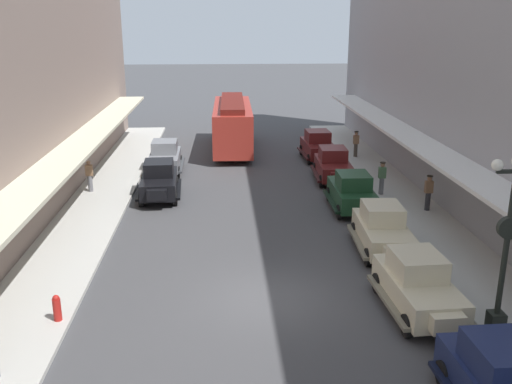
{
  "coord_description": "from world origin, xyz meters",
  "views": [
    {
      "loc": [
        -1.42,
        -16.5,
        8.72
      ],
      "look_at": [
        0.0,
        6.0,
        1.8
      ],
      "focal_mm": 39.67,
      "sensor_mm": 36.0,
      "label": 1
    }
  ],
  "objects_px": {
    "parked_car_7": "(165,156)",
    "lamp_post_with_clock": "(508,237)",
    "parked_car_6": "(352,191)",
    "pedestrian_1": "(90,176)",
    "parked_car_1": "(159,179)",
    "pedestrian_3": "(356,144)",
    "pedestrian_0": "(382,178)",
    "parked_car_4": "(383,228)",
    "parked_car_5": "(418,283)",
    "parked_car_3": "(318,145)",
    "parked_car_2": "(333,164)",
    "fire_hydrant": "(57,308)",
    "pedestrian_2": "(428,192)",
    "streetcar": "(233,123)"
  },
  "relations": [
    {
      "from": "parked_car_5",
      "to": "lamp_post_with_clock",
      "type": "height_order",
      "value": "lamp_post_with_clock"
    },
    {
      "from": "streetcar",
      "to": "pedestrian_0",
      "type": "xyz_separation_m",
      "value": [
        7.3,
        -11.25,
        -0.89
      ]
    },
    {
      "from": "parked_car_7",
      "to": "fire_hydrant",
      "type": "height_order",
      "value": "parked_car_7"
    },
    {
      "from": "parked_car_1",
      "to": "lamp_post_with_clock",
      "type": "bearing_deg",
      "value": -51.36
    },
    {
      "from": "lamp_post_with_clock",
      "to": "pedestrian_1",
      "type": "distance_m",
      "value": 20.7
    },
    {
      "from": "parked_car_4",
      "to": "lamp_post_with_clock",
      "type": "distance_m",
      "value": 6.69
    },
    {
      "from": "parked_car_1",
      "to": "pedestrian_3",
      "type": "distance_m",
      "value": 14.06
    },
    {
      "from": "parked_car_6",
      "to": "streetcar",
      "type": "xyz_separation_m",
      "value": [
        -5.33,
        13.15,
        0.96
      ]
    },
    {
      "from": "parked_car_1",
      "to": "streetcar",
      "type": "relative_size",
      "value": 0.45
    },
    {
      "from": "pedestrian_0",
      "to": "pedestrian_2",
      "type": "relative_size",
      "value": 1.0
    },
    {
      "from": "parked_car_5",
      "to": "parked_car_4",
      "type": "bearing_deg",
      "value": 87.13
    },
    {
      "from": "parked_car_1",
      "to": "pedestrian_2",
      "type": "bearing_deg",
      "value": -14.35
    },
    {
      "from": "parked_car_3",
      "to": "pedestrian_2",
      "type": "bearing_deg",
      "value": -72.94
    },
    {
      "from": "parked_car_1",
      "to": "pedestrian_3",
      "type": "xyz_separation_m",
      "value": [
        11.86,
        7.54,
        0.07
      ]
    },
    {
      "from": "parked_car_7",
      "to": "parked_car_4",
      "type": "bearing_deg",
      "value": -52.83
    },
    {
      "from": "parked_car_5",
      "to": "pedestrian_1",
      "type": "relative_size",
      "value": 2.63
    },
    {
      "from": "lamp_post_with_clock",
      "to": "pedestrian_3",
      "type": "distance_m",
      "value": 21.39
    },
    {
      "from": "parked_car_4",
      "to": "parked_car_6",
      "type": "relative_size",
      "value": 1.01
    },
    {
      "from": "pedestrian_3",
      "to": "pedestrian_1",
      "type": "bearing_deg",
      "value": -156.42
    },
    {
      "from": "parked_car_3",
      "to": "lamp_post_with_clock",
      "type": "distance_m",
      "value": 21.48
    },
    {
      "from": "parked_car_3",
      "to": "pedestrian_3",
      "type": "distance_m",
      "value": 2.46
    },
    {
      "from": "pedestrian_2",
      "to": "pedestrian_3",
      "type": "relative_size",
      "value": 1.0
    },
    {
      "from": "parked_car_1",
      "to": "parked_car_7",
      "type": "relative_size",
      "value": 1.01
    },
    {
      "from": "parked_car_4",
      "to": "pedestrian_2",
      "type": "xyz_separation_m",
      "value": [
        3.37,
        4.32,
        0.07
      ]
    },
    {
      "from": "pedestrian_0",
      "to": "streetcar",
      "type": "bearing_deg",
      "value": 122.99
    },
    {
      "from": "parked_car_5",
      "to": "parked_car_3",
      "type": "bearing_deg",
      "value": 89.2
    },
    {
      "from": "parked_car_3",
      "to": "pedestrian_3",
      "type": "height_order",
      "value": "parked_car_3"
    },
    {
      "from": "parked_car_2",
      "to": "fire_hydrant",
      "type": "bearing_deg",
      "value": -126.6
    },
    {
      "from": "parked_car_4",
      "to": "parked_car_5",
      "type": "height_order",
      "value": "same"
    },
    {
      "from": "parked_car_3",
      "to": "parked_car_7",
      "type": "xyz_separation_m",
      "value": [
        -9.57,
        -2.59,
        0.0
      ]
    },
    {
      "from": "pedestrian_1",
      "to": "parked_car_2",
      "type": "bearing_deg",
      "value": 7.79
    },
    {
      "from": "pedestrian_3",
      "to": "pedestrian_0",
      "type": "bearing_deg",
      "value": -94.08
    },
    {
      "from": "parked_car_1",
      "to": "parked_car_3",
      "type": "distance_m",
      "value": 12.09
    },
    {
      "from": "parked_car_4",
      "to": "parked_car_7",
      "type": "relative_size",
      "value": 1.01
    },
    {
      "from": "parked_car_6",
      "to": "pedestrian_3",
      "type": "height_order",
      "value": "parked_car_6"
    },
    {
      "from": "parked_car_6",
      "to": "pedestrian_1",
      "type": "distance_m",
      "value": 13.35
    },
    {
      "from": "streetcar",
      "to": "pedestrian_3",
      "type": "distance_m",
      "value": 8.51
    },
    {
      "from": "lamp_post_with_clock",
      "to": "fire_hydrant",
      "type": "xyz_separation_m",
      "value": [
        -12.75,
        1.26,
        -2.42
      ]
    },
    {
      "from": "parked_car_6",
      "to": "streetcar",
      "type": "bearing_deg",
      "value": 112.07
    },
    {
      "from": "parked_car_6",
      "to": "pedestrian_3",
      "type": "bearing_deg",
      "value": 75.76
    },
    {
      "from": "parked_car_1",
      "to": "pedestrian_3",
      "type": "height_order",
      "value": "parked_car_1"
    },
    {
      "from": "fire_hydrant",
      "to": "parked_car_7",
      "type": "bearing_deg",
      "value": 84.77
    },
    {
      "from": "streetcar",
      "to": "fire_hydrant",
      "type": "bearing_deg",
      "value": -103.96
    },
    {
      "from": "streetcar",
      "to": "fire_hydrant",
      "type": "height_order",
      "value": "streetcar"
    },
    {
      "from": "parked_car_7",
      "to": "lamp_post_with_clock",
      "type": "height_order",
      "value": "lamp_post_with_clock"
    },
    {
      "from": "parked_car_1",
      "to": "parked_car_2",
      "type": "bearing_deg",
      "value": 15.24
    },
    {
      "from": "parked_car_3",
      "to": "parked_car_7",
      "type": "height_order",
      "value": "same"
    },
    {
      "from": "parked_car_1",
      "to": "parked_car_3",
      "type": "xyz_separation_m",
      "value": [
        9.41,
        7.59,
        0.0
      ]
    },
    {
      "from": "pedestrian_1",
      "to": "pedestrian_3",
      "type": "distance_m",
      "value": 16.9
    },
    {
      "from": "lamp_post_with_clock",
      "to": "pedestrian_0",
      "type": "relative_size",
      "value": 3.09
    }
  ]
}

